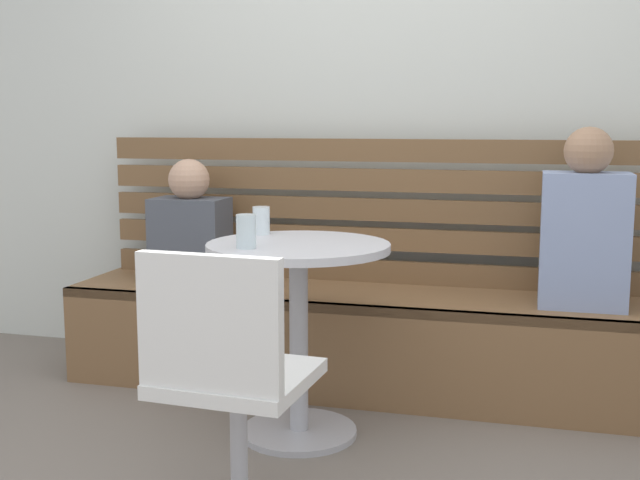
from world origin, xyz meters
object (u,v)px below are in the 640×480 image
(cup_glass_tall, at_px, (246,231))
(booth_bench, at_px, (368,341))
(person_child_left, at_px, (190,229))
(cup_water_clear, at_px, (261,221))
(white_chair, at_px, (228,387))
(cafe_table, at_px, (299,302))
(person_adult, at_px, (585,228))

(cup_glass_tall, bearing_deg, booth_bench, 67.99)
(person_child_left, relative_size, cup_water_clear, 5.20)
(white_chair, xyz_separation_m, cup_water_clear, (-0.25, 0.99, 0.33))
(cafe_table, relative_size, cup_glass_tall, 6.17)
(person_child_left, distance_m, cup_water_clear, 0.66)
(cafe_table, relative_size, person_child_left, 1.29)
(cup_glass_tall, bearing_deg, person_adult, 30.73)
(person_adult, bearing_deg, person_child_left, 178.09)
(booth_bench, height_order, cup_glass_tall, cup_glass_tall)
(cafe_table, height_order, cup_glass_tall, cup_glass_tall)
(white_chair, height_order, cup_water_clear, same)
(cafe_table, xyz_separation_m, person_adult, (1.03, 0.54, 0.24))
(booth_bench, relative_size, person_child_left, 4.72)
(cafe_table, xyz_separation_m, white_chair, (0.04, -0.81, -0.05))
(cafe_table, xyz_separation_m, cup_water_clear, (-0.21, 0.18, 0.28))
(booth_bench, xyz_separation_m, cafe_table, (-0.15, -0.57, 0.30))
(white_chair, bearing_deg, cup_water_clear, 103.93)
(booth_bench, relative_size, person_adult, 3.73)
(booth_bench, bearing_deg, cup_glass_tall, -112.01)
(cafe_table, bearing_deg, cup_water_clear, 138.83)
(person_adult, bearing_deg, booth_bench, 178.28)
(person_child_left, bearing_deg, cup_glass_tall, -53.68)
(white_chair, bearing_deg, person_child_left, 117.71)
(cafe_table, relative_size, white_chair, 0.87)
(person_adult, distance_m, cup_glass_tall, 1.37)
(person_adult, distance_m, person_child_left, 1.74)
(person_adult, bearing_deg, cafe_table, -152.33)
(cafe_table, distance_m, person_adult, 1.19)
(white_chair, distance_m, person_child_left, 1.61)
(white_chair, bearing_deg, person_adult, 53.77)
(cafe_table, height_order, person_adult, person_adult)
(white_chair, relative_size, cup_glass_tall, 7.08)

